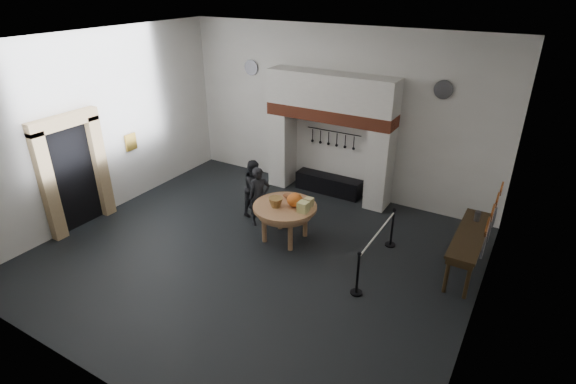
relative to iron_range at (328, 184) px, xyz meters
The scene contains 39 objects.
floor 3.73m from the iron_range, 90.00° to the right, with size 9.00×8.00×0.02m, color black.
ceiling 5.65m from the iron_range, 90.00° to the right, with size 9.00×8.00×0.02m, color silver.
wall_back 2.02m from the iron_range, 90.00° to the left, with size 9.00×0.02×4.50m, color silver.
wall_front 7.97m from the iron_range, 90.00° to the right, with size 9.00×0.02×4.50m, color silver.
wall_left 6.17m from the iron_range, 140.42° to the right, with size 0.02×8.00×4.50m, color silver.
wall_right 6.17m from the iron_range, 39.58° to the right, with size 0.02×8.00×4.50m, color silver.
chimney_pier_left 1.69m from the iron_range, behind, with size 0.55×0.70×2.15m, color silver.
chimney_pier_right 1.69m from the iron_range, ahead, with size 0.55×0.70×2.15m, color silver.
hearth_brick_band 2.06m from the iron_range, 90.00° to the right, with size 3.50×0.72×0.32m, color #9E442B.
chimney_hood 2.67m from the iron_range, 90.00° to the right, with size 3.50×0.70×0.90m, color silver.
iron_range is the anchor object (origin of this frame).
utensil_rail 1.51m from the iron_range, 90.00° to the left, with size 0.02×0.02×1.60m, color black.
door_recess 6.58m from the iron_range, 133.44° to the right, with size 0.04×1.10×2.50m, color black.
door_jamb_near 7.05m from the iron_range, 128.94° to the right, with size 0.22×0.30×2.60m, color tan.
door_jamb_far 6.04m from the iron_range, 137.45° to the right, with size 0.22×0.30×2.60m, color tan.
door_lintel 6.87m from the iron_range, 132.86° to the right, with size 0.22×1.70×0.30m, color tan.
wall_plaque 5.49m from the iron_range, 146.73° to the right, with size 0.05×0.34×0.44m, color gold.
work_table 2.85m from the iron_range, 85.47° to the right, with size 1.46×1.46×0.07m, color tan.
pumpkin 2.82m from the iron_range, 81.08° to the right, with size 0.36×0.36×0.31m, color orange.
cheese_block_big 3.01m from the iron_range, 75.70° to the right, with size 0.22×0.22×0.24m, color #D2D07D.
cheese_block_small 2.72m from the iron_range, 74.50° to the right, with size 0.18×0.18×0.20m, color #D5C57F.
wicker_basket 3.02m from the iron_range, 88.63° to the right, with size 0.32×0.32×0.22m, color #9F6B3A.
bread_loaf 2.52m from the iron_range, 87.17° to the right, with size 0.31×0.18×0.13m, color #925834.
visitor_near 2.62m from the iron_range, 105.44° to the right, with size 0.54×0.36×1.49m, color black.
visitor_far 2.39m from the iron_range, 117.57° to the right, with size 0.71×0.55×1.46m, color black.
side_table 4.58m from the iron_range, 25.39° to the right, with size 0.55×2.20×0.06m, color #372714.
pewter_jug 4.38m from the iron_range, 18.18° to the right, with size 0.12×0.12×0.22m, color #4A4A4F.
copper_pan_a 5.93m from the iron_range, 38.28° to the right, with size 0.34×0.34×0.03m, color #C6662D.
copper_pan_b 5.62m from the iron_range, 33.66° to the right, with size 0.32×0.32×0.03m, color #C6662D.
copper_pan_c 5.35m from the iron_range, 28.48° to the right, with size 0.30×0.30×0.03m, color #C6662D.
copper_pan_d 5.13m from the iron_range, 22.75° to the right, with size 0.28×0.28×0.03m, color #C6662D.
pewter_plate_left 5.69m from the iron_range, 36.66° to the right, with size 0.40×0.40×0.03m, color #4C4C51.
pewter_plate_mid 5.36m from the iron_range, 31.38° to the right, with size 0.40×0.40×0.03m, color #4C4C51.
pewter_plate_right 5.08m from the iron_range, 25.42° to the right, with size 0.40×0.40×0.03m, color #4C4C51.
pewter_plate_back_left 4.01m from the iron_range, behind, with size 0.44×0.44×0.03m, color #4C4C51.
pewter_plate_back_right 4.01m from the iron_range, ahead, with size 0.44×0.44×0.03m, color #4C4C51.
barrier_post_near 4.53m from the iron_range, 57.18° to the right, with size 0.05×0.05×0.90m, color black.
barrier_post_far 3.05m from the iron_range, 36.29° to the right, with size 0.05×0.05×0.90m, color black.
barrier_rope 3.77m from the iron_range, 48.80° to the right, with size 0.04×0.04×2.00m, color white.
Camera 1 is at (4.86, -6.79, 5.60)m, focal length 28.00 mm.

